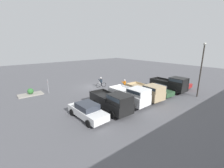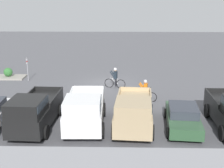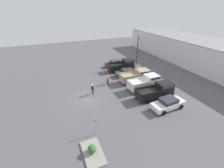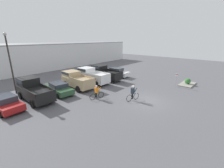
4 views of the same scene
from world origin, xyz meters
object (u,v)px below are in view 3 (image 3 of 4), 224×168
at_px(pickup_truck_2, 145,82).
at_px(sedan_0, 115,63).
at_px(sedan_1, 127,72).
at_px(cyclist_1, 108,80).
at_px(cyclist_0, 93,89).
at_px(lamppost, 137,48).
at_px(sedan_2, 168,103).
at_px(pickup_truck_0, 123,65).
at_px(pickup_truck_3, 157,90).
at_px(fire_lane_sign, 95,124).
at_px(pickup_truck_1, 137,76).
at_px(shrub, 92,149).

bearing_deg(pickup_truck_2, sedan_0, -178.05).
bearing_deg(sedan_1, cyclist_1, -69.31).
height_order(cyclist_0, lamppost, lamppost).
bearing_deg(sedan_1, sedan_2, -0.03).
xyz_separation_m(sedan_0, lamppost, (2.19, 4.13, 3.44)).
distance_m(pickup_truck_0, cyclist_1, 6.93).
height_order(sedan_0, pickup_truck_3, pickup_truck_3).
relative_size(sedan_0, sedan_2, 0.95).
height_order(sedan_2, fire_lane_sign, fire_lane_sign).
xyz_separation_m(pickup_truck_0, pickup_truck_1, (5.61, -0.15, -0.07)).
height_order(pickup_truck_0, cyclist_1, pickup_truck_0).
height_order(pickup_truck_1, pickup_truck_2, pickup_truck_2).
distance_m(pickup_truck_0, fire_lane_sign, 17.92).
xyz_separation_m(pickup_truck_0, lamppost, (-0.62, 3.55, 2.96)).
xyz_separation_m(cyclist_0, shrub, (9.92, -2.96, -0.30)).
bearing_deg(cyclist_0, pickup_truck_2, 79.01).
bearing_deg(pickup_truck_0, lamppost, 99.95).
bearing_deg(cyclist_1, pickup_truck_0, 131.39).
bearing_deg(pickup_truck_0, sedan_2, -1.87).
height_order(sedan_0, cyclist_0, cyclist_0).
height_order(sedan_0, fire_lane_sign, fire_lane_sign).
xyz_separation_m(pickup_truck_3, cyclist_1, (-6.63, -5.10, -0.32)).
relative_size(sedan_0, cyclist_1, 2.51).
height_order(cyclist_0, shrub, cyclist_0).
bearing_deg(pickup_truck_1, sedan_1, -173.89).
distance_m(sedan_2, shrub, 11.31).
bearing_deg(sedan_1, fire_lane_sign, -40.32).
bearing_deg(cyclist_0, pickup_truck_3, 62.13).
bearing_deg(shrub, cyclist_1, 152.72).
relative_size(pickup_truck_2, pickup_truck_3, 0.92).
xyz_separation_m(sedan_1, pickup_truck_1, (2.83, 0.30, 0.43)).
xyz_separation_m(sedan_1, cyclist_0, (3.99, -8.03, 0.17)).
bearing_deg(fire_lane_sign, pickup_truck_1, 131.00).
bearing_deg(pickup_truck_3, cyclist_0, -117.87).
bearing_deg(sedan_1, pickup_truck_2, 2.51).
bearing_deg(shrub, sedan_0, 150.91).
bearing_deg(sedan_2, fire_lane_sign, -86.69).
height_order(fire_lane_sign, shrub, fire_lane_sign).
height_order(sedan_1, pickup_truck_1, pickup_truck_1).
distance_m(sedan_1, shrub, 17.73).
bearing_deg(sedan_0, sedan_2, 0.44).
height_order(sedan_0, sedan_1, sedan_0).
xyz_separation_m(sedan_1, fire_lane_sign, (11.78, -10.00, 0.60)).
distance_m(pickup_truck_2, sedan_2, 5.63).
bearing_deg(pickup_truck_3, lamppost, 162.90).
distance_m(pickup_truck_3, sedan_2, 2.83).
distance_m(cyclist_0, fire_lane_sign, 8.05).
height_order(sedan_2, lamppost, lamppost).
bearing_deg(pickup_truck_1, shrub, -45.54).
relative_size(pickup_truck_2, sedan_2, 1.09).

